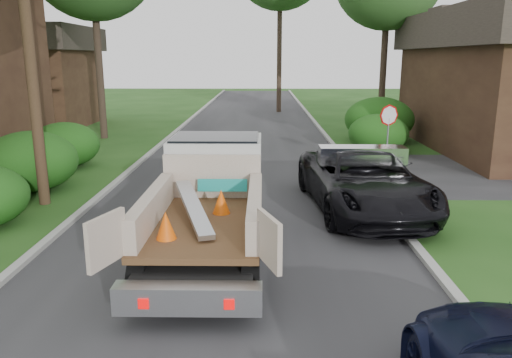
{
  "coord_description": "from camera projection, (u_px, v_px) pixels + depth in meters",
  "views": [
    {
      "loc": [
        0.73,
        -8.65,
        4.07
      ],
      "look_at": [
        0.58,
        3.13,
        1.2
      ],
      "focal_mm": 35.0,
      "sensor_mm": 36.0,
      "label": 1
    }
  ],
  "objects": [
    {
      "name": "utility_pole",
      "position": [
        26.0,
        14.0,
        13.06
      ],
      "size": [
        2.42,
        1.25,
        10.0
      ],
      "color": "#382619",
      "rests_on": "ground"
    },
    {
      "name": "flatbed_truck",
      "position": [
        212.0,
        190.0,
        10.97
      ],
      "size": [
        2.81,
        6.0,
        2.27
      ],
      "rotation": [
        0.0,
        0.0,
        -0.0
      ],
      "color": "black",
      "rests_on": "ground"
    },
    {
      "name": "hedge_right_a",
      "position": [
        378.0,
        134.0,
        21.73
      ],
      "size": [
        2.6,
        2.6,
        1.7
      ],
      "primitive_type": "ellipsoid",
      "color": "#19430F",
      "rests_on": "ground"
    },
    {
      "name": "curb_right",
      "position": [
        350.0,
        166.0,
        19.03
      ],
      "size": [
        0.2,
        90.0,
        0.12
      ],
      "primitive_type": "cube",
      "color": "#9E9E99",
      "rests_on": "ground"
    },
    {
      "name": "hedge_right_b",
      "position": [
        379.0,
        120.0,
        24.58
      ],
      "size": [
        3.38,
        3.38,
        2.21
      ],
      "primitive_type": "ellipsoid",
      "color": "#19430F",
      "rests_on": "ground"
    },
    {
      "name": "ground",
      "position": [
        223.0,
        280.0,
        9.38
      ],
      "size": [
        120.0,
        120.0,
        0.0
      ],
      "primitive_type": "plane",
      "color": "#1C4513",
      "rests_on": "ground"
    },
    {
      "name": "stop_sign",
      "position": [
        388.0,
        124.0,
        17.63
      ],
      "size": [
        0.71,
        0.32,
        2.48
      ],
      "color": "slate",
      "rests_on": "ground"
    },
    {
      "name": "hedge_left_c",
      "position": [
        65.0,
        145.0,
        18.97
      ],
      "size": [
        2.6,
        2.6,
        1.7
      ],
      "primitive_type": "ellipsoid",
      "color": "#19430F",
      "rests_on": "ground"
    },
    {
      "name": "black_pickup",
      "position": [
        364.0,
        181.0,
        13.51
      ],
      "size": [
        3.31,
        6.21,
        1.66
      ],
      "primitive_type": "imported",
      "rotation": [
        0.0,
        0.0,
        0.09
      ],
      "color": "black",
      "rests_on": "ground"
    },
    {
      "name": "house_left_far",
      "position": [
        28.0,
        75.0,
        30.19
      ],
      "size": [
        7.56,
        7.56,
        6.0
      ],
      "color": "#331E15",
      "rests_on": "ground"
    },
    {
      "name": "road",
      "position": [
        243.0,
        167.0,
        19.09
      ],
      "size": [
        8.0,
        90.0,
        0.02
      ],
      "primitive_type": "cube",
      "color": "#28282B",
      "rests_on": "ground"
    },
    {
      "name": "hedge_left_b",
      "position": [
        31.0,
        161.0,
        15.55
      ],
      "size": [
        2.86,
        2.86,
        1.87
      ],
      "primitive_type": "ellipsoid",
      "color": "#19430F",
      "rests_on": "ground"
    },
    {
      "name": "curb_left",
      "position": [
        136.0,
        165.0,
        19.13
      ],
      "size": [
        0.2,
        90.0,
        0.12
      ],
      "primitive_type": "cube",
      "color": "#9E9E99",
      "rests_on": "ground"
    }
  ]
}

